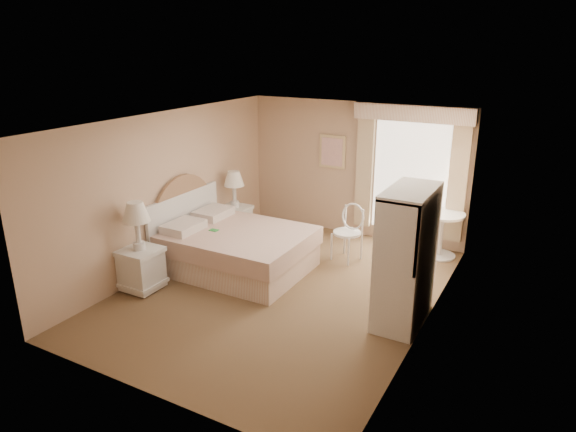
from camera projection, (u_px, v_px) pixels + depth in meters
The scene contains 9 objects.
room at pixel (282, 210), 7.24m from camera, with size 4.21×5.51×2.51m.
window at pixel (409, 173), 8.93m from camera, with size 2.05×0.22×2.51m.
framed_art at pixel (332, 152), 9.60m from camera, with size 0.52×0.04×0.62m.
bed at pixel (231, 246), 8.27m from camera, with size 2.23×1.76×1.55m.
nightstand_near at pixel (140, 258), 7.50m from camera, with size 0.55×0.55×1.34m.
nightstand_far at pixel (235, 213), 9.54m from camera, with size 0.52×0.52×1.26m.
round_table at pixel (441, 227), 8.67m from camera, with size 0.74×0.74×0.79m.
cafe_chair at pixel (349, 228), 8.57m from camera, with size 0.56×0.56×0.96m.
armoire at pixel (406, 268), 6.58m from camera, with size 0.54×1.09×1.81m.
Camera 1 is at (3.37, -6.00, 3.50)m, focal length 32.00 mm.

